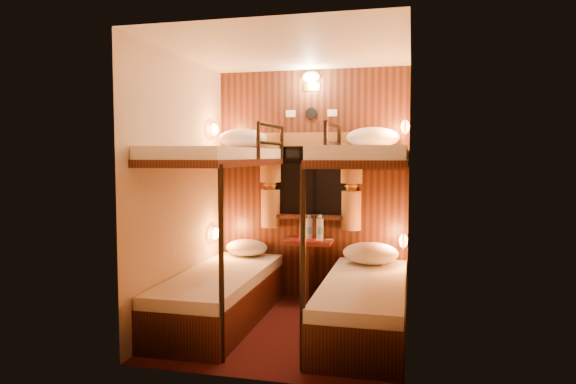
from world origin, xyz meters
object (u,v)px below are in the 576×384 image
(bunk_right, at_px, (364,268))
(table, at_px, (308,262))
(bottle_right, at_px, (320,229))
(bunk_left, at_px, (221,260))
(bottle_left, at_px, (309,229))

(bunk_right, relative_size, table, 2.90)
(bunk_right, relative_size, bottle_right, 7.37)
(bunk_left, height_order, bottle_right, bunk_left)
(bunk_left, bearing_deg, bottle_right, 45.80)
(bunk_right, distance_m, table, 1.02)
(bunk_right, xyz_separation_m, bottle_right, (-0.52, 0.79, 0.20))
(table, xyz_separation_m, bottle_right, (0.12, 0.01, 0.35))
(bunk_left, height_order, bunk_right, same)
(table, bearing_deg, bunk_right, -50.33)
(bottle_right, bearing_deg, table, -174.45)
(bunk_right, bearing_deg, bottle_right, 123.47)
(bunk_right, xyz_separation_m, table, (-0.65, 0.78, -0.14))
(bunk_left, xyz_separation_m, bunk_right, (1.30, 0.00, 0.00))
(bunk_right, height_order, bottle_right, bunk_right)
(bottle_left, bearing_deg, table, -101.35)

